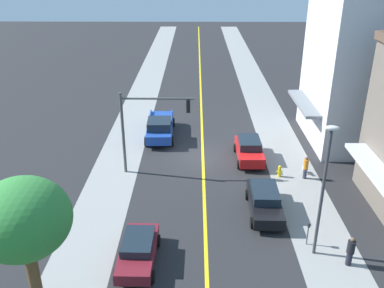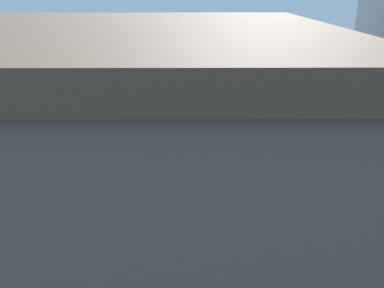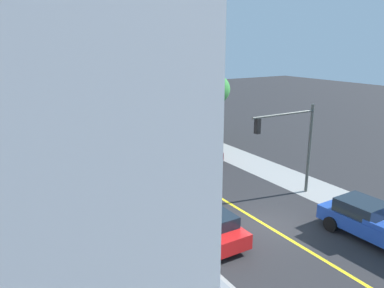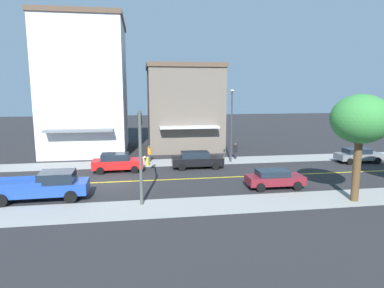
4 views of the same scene
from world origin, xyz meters
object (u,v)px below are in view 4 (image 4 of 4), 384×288
object	(u,v)px
traffic_light_mast	(140,138)
grey_sedan_left_curb	(358,155)
maroon_sedan_right_curb	(274,178)
black_sedan_left_curb	(197,160)
street_tree_right_corner	(361,120)
fire_hydrant	(148,161)
small_dog	(142,158)
red_sedan_left_curb	(117,162)
pedestrian_black_shirt	(235,151)
pedestrian_orange_shirt	(149,153)
blue_pickup_truck	(44,186)
street_lamp	(232,118)
parking_meter	(224,154)

from	to	relation	value
traffic_light_mast	grey_sedan_left_curb	world-z (taller)	traffic_light_mast
maroon_sedan_right_curb	black_sedan_left_curb	bearing A→B (deg)	124.14
street_tree_right_corner	fire_hydrant	world-z (taller)	street_tree_right_corner
maroon_sedan_right_curb	small_dog	world-z (taller)	maroon_sedan_right_curb
street_tree_right_corner	small_dog	world-z (taller)	street_tree_right_corner
street_tree_right_corner	red_sedan_left_curb	world-z (taller)	street_tree_right_corner
maroon_sedan_right_curb	pedestrian_black_shirt	world-z (taller)	pedestrian_black_shirt
fire_hydrant	traffic_light_mast	bearing A→B (deg)	-3.88
traffic_light_mast	pedestrian_orange_shirt	size ratio (longest dim) A/B	3.59
pedestrian_orange_shirt	street_tree_right_corner	bearing A→B (deg)	-111.62
pedestrian_orange_shirt	small_dog	xyz separation A→B (m)	(-0.17, -0.73, -0.50)
pedestrian_orange_shirt	blue_pickup_truck	bearing A→B (deg)	171.71
black_sedan_left_curb	maroon_sedan_right_curb	world-z (taller)	black_sedan_left_curb
grey_sedan_left_curb	blue_pickup_truck	distance (m)	28.63
maroon_sedan_right_curb	small_dog	bearing A→B (deg)	132.94
street_tree_right_corner	small_dog	xyz separation A→B (m)	(-14.20, -13.61, -4.91)
fire_hydrant	pedestrian_orange_shirt	size ratio (longest dim) A/B	0.53
pedestrian_black_shirt	maroon_sedan_right_curb	bearing A→B (deg)	-166.55
red_sedan_left_curb	pedestrian_orange_shirt	distance (m)	4.61
traffic_light_mast	black_sedan_left_curb	world-z (taller)	traffic_light_mast
street_tree_right_corner	street_lamp	distance (m)	13.56
street_tree_right_corner	parking_meter	world-z (taller)	street_tree_right_corner
traffic_light_mast	blue_pickup_truck	distance (m)	7.06
pedestrian_orange_shirt	pedestrian_black_shirt	world-z (taller)	pedestrian_orange_shirt
small_dog	street_tree_right_corner	bearing A→B (deg)	-57.45
fire_hydrant	black_sedan_left_curb	bearing A→B (deg)	68.87
fire_hydrant	street_lamp	world-z (taller)	street_lamp
black_sedan_left_curb	maroon_sedan_right_curb	distance (m)	8.40
street_lamp	maroon_sedan_right_curb	xyz separation A→B (m)	(9.09, 0.77, -3.66)
traffic_light_mast	pedestrian_orange_shirt	xyz separation A→B (m)	(-11.04, 0.86, -3.13)
pedestrian_orange_shirt	pedestrian_black_shirt	distance (m)	8.96
street_tree_right_corner	parking_meter	size ratio (longest dim) A/B	5.01
fire_hydrant	pedestrian_orange_shirt	world-z (taller)	pedestrian_orange_shirt
red_sedan_left_curb	small_dog	distance (m)	4.35
maroon_sedan_right_curb	pedestrian_black_shirt	size ratio (longest dim) A/B	2.56
fire_hydrant	parking_meter	xyz separation A→B (m)	(-0.12, 7.57, 0.48)
blue_pickup_truck	pedestrian_black_shirt	world-z (taller)	blue_pickup_truck
fire_hydrant	street_tree_right_corner	bearing A→B (deg)	46.78
street_tree_right_corner	grey_sedan_left_curb	size ratio (longest dim) A/B	1.55
maroon_sedan_right_curb	pedestrian_orange_shirt	bearing A→B (deg)	131.13
street_lamp	pedestrian_black_shirt	distance (m)	3.94
fire_hydrant	traffic_light_mast	world-z (taller)	traffic_light_mast
traffic_light_mast	pedestrian_black_shirt	xyz separation A→B (m)	(-11.15, 9.83, -3.14)
black_sedan_left_curb	grey_sedan_left_curb	world-z (taller)	black_sedan_left_curb
traffic_light_mast	grey_sedan_left_curb	xyz separation A→B (m)	(-7.48, 21.40, -3.24)
traffic_light_mast	street_lamp	world-z (taller)	street_lamp
black_sedan_left_curb	grey_sedan_left_curb	xyz separation A→B (m)	(0.11, 16.29, -0.05)
black_sedan_left_curb	blue_pickup_truck	size ratio (longest dim) A/B	0.77
street_lamp	small_dog	size ratio (longest dim) A/B	9.61
street_lamp	pedestrian_black_shirt	size ratio (longest dim) A/B	4.39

